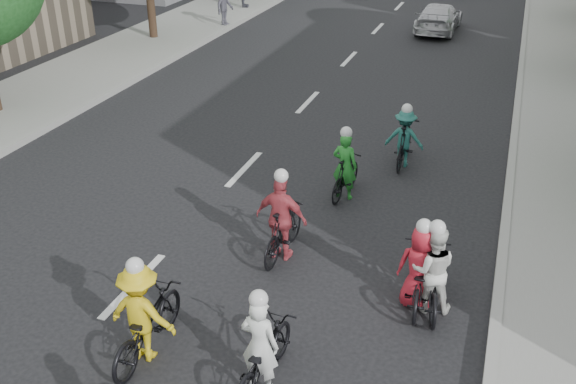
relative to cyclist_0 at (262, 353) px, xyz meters
The scene contains 13 objects.
ground 3.37m from the cyclist_0, 154.43° to the left, with size 120.00×120.00×0.00m, color black.
sidewalk_left 15.87m from the cyclist_0, 133.89° to the left, with size 4.00×80.00×0.15m, color gray.
curb_left 14.59m from the cyclist_0, 128.36° to the left, with size 0.18×80.00×0.18m, color #999993.
curb_right 11.84m from the cyclist_0, 75.06° to the left, with size 0.18×80.00×0.18m, color #999993.
cyclist_0 is the anchor object (origin of this frame).
cyclist_2 1.87m from the cyclist_0, behind, with size 1.04×1.93×1.75m.
cyclist_3 3.31m from the cyclist_0, 104.89° to the left, with size 1.01×1.75×1.83m.
cyclist_4 3.15m from the cyclist_0, 56.04° to the left, with size 0.77×1.81×1.65m.
cyclist_5 5.93m from the cyclist_0, 93.63° to the left, with size 0.61×1.60×1.66m.
cyclist_6 3.25m from the cyclist_0, 52.69° to the left, with size 0.96×1.85×1.68m.
cyclist_7 7.99m from the cyclist_0, 86.09° to the left, with size 0.92×1.81×1.58m.
follow_car_lead 21.82m from the cyclist_0, 91.28° to the left, with size 1.64×4.03×1.17m, color silver.
spectator_0 21.45m from the cyclist_0, 115.69° to the left, with size 1.09×0.63×1.69m, color #464450.
Camera 1 is at (5.61, -7.77, 6.68)m, focal length 40.00 mm.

